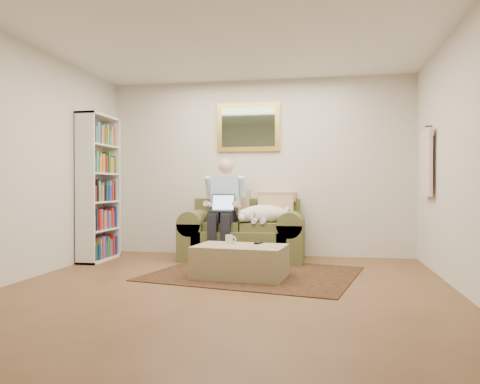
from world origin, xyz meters
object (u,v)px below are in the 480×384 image
(seated_man, at_px, (223,209))
(sleeping_dog, at_px, (264,214))
(ottoman, at_px, (240,262))
(laptop, at_px, (222,207))
(bookshelf, at_px, (99,188))
(sofa, at_px, (243,239))
(coffee_mug, at_px, (229,239))

(seated_man, distance_m, sleeping_dog, 0.56)
(sleeping_dog, xyz_separation_m, ottoman, (-0.11, -1.23, -0.46))
(laptop, distance_m, bookshelf, 1.73)
(sofa, distance_m, seated_man, 0.51)
(seated_man, bearing_deg, laptop, -90.00)
(ottoman, xyz_separation_m, bookshelf, (-2.14, 0.87, 0.82))
(sofa, xyz_separation_m, ottoman, (0.19, -1.31, -0.11))
(sleeping_dog, bearing_deg, coffee_mug, -103.54)
(seated_man, height_order, ottoman, seated_man)
(sofa, bearing_deg, laptop, -138.98)
(laptop, relative_size, coffee_mug, 3.26)
(sofa, bearing_deg, coffee_mug, -88.15)
(laptop, relative_size, bookshelf, 0.16)
(sofa, relative_size, coffee_mug, 16.78)
(ottoman, xyz_separation_m, coffee_mug, (-0.16, 0.13, 0.23))
(sleeping_dog, bearing_deg, bookshelf, -171.01)
(laptop, xyz_separation_m, ottoman, (0.45, -1.09, -0.56))
(sofa, distance_m, coffee_mug, 1.18)
(sleeping_dog, relative_size, ottoman, 0.69)
(ottoman, bearing_deg, seated_man, 111.03)
(sofa, relative_size, seated_man, 1.19)
(seated_man, relative_size, coffee_mug, 14.12)
(laptop, height_order, ottoman, laptop)
(coffee_mug, bearing_deg, bookshelf, 159.69)
(laptop, height_order, sleeping_dog, laptop)
(coffee_mug, bearing_deg, sleeping_dog, 76.46)
(sofa, xyz_separation_m, seated_man, (-0.25, -0.15, 0.42))
(sleeping_dog, bearing_deg, ottoman, -95.02)
(sofa, relative_size, bookshelf, 0.84)
(laptop, distance_m, coffee_mug, 1.05)
(seated_man, relative_size, bookshelf, 0.71)
(seated_man, relative_size, laptop, 4.33)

